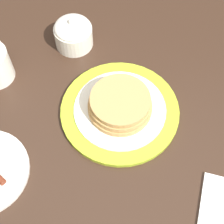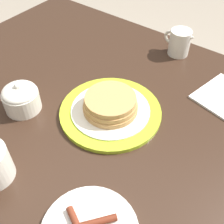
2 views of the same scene
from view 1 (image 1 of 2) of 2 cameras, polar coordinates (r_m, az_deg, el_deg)
The scene contains 4 objects.
ground_plane at distance 1.51m, azimuth -1.23°, elevation -13.49°, with size 8.00×8.00×0.00m, color gray.
dining_table at distance 0.92m, azimuth -1.96°, elevation -1.94°, with size 1.22×1.00×0.76m.
pancake_plate at distance 0.78m, azimuth 1.33°, elevation 0.73°, with size 0.27×0.27×0.06m.
sugar_bowl at distance 0.89m, azimuth -6.46°, elevation 12.90°, with size 0.10×0.10×0.09m.
Camera 1 is at (-0.43, -0.05, 1.44)m, focal length 55.00 mm.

